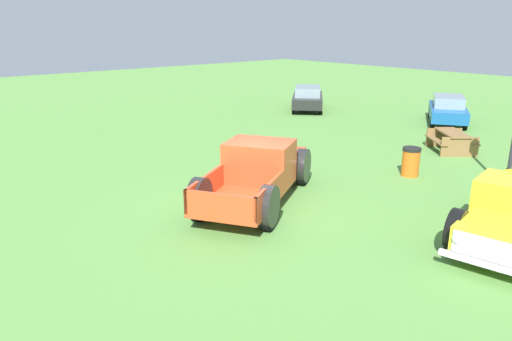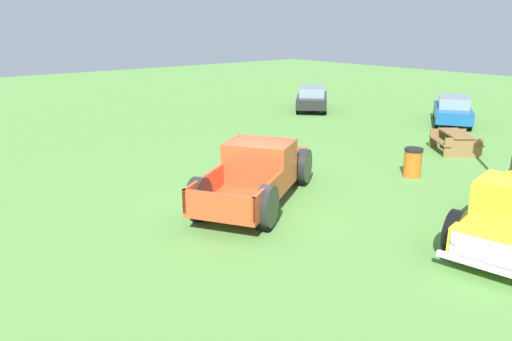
{
  "view_description": "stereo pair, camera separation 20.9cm",
  "coord_description": "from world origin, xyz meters",
  "views": [
    {
      "loc": [
        9.49,
        -7.97,
        4.81
      ],
      "look_at": [
        -0.18,
        0.33,
        0.9
      ],
      "focal_mm": 33.86,
      "sensor_mm": 36.0,
      "label": 1
    },
    {
      "loc": [
        9.63,
        -7.81,
        4.81
      ],
      "look_at": [
        -0.18,
        0.33,
        0.9
      ],
      "focal_mm": 33.86,
      "sensor_mm": 36.0,
      "label": 2
    }
  ],
  "objects": [
    {
      "name": "ground_plane",
      "position": [
        0.0,
        0.0,
        0.0
      ],
      "size": [
        80.0,
        80.0,
        0.0
      ],
      "primitive_type": "plane",
      "color": "#5B9342"
    },
    {
      "name": "pickup_truck_foreground",
      "position": [
        -0.38,
        0.66,
        0.79
      ],
      "size": [
        4.39,
        5.6,
        1.65
      ],
      "color": "#D14723",
      "rests_on": "ground_plane"
    },
    {
      "name": "sedan_distant_a",
      "position": [
        -9.57,
        12.28,
        0.71
      ],
      "size": [
        3.95,
        4.08,
        1.35
      ],
      "color": "black",
      "rests_on": "ground_plane"
    },
    {
      "name": "sedan_distant_b",
      "position": [
        -2.37,
        14.79,
        0.7
      ],
      "size": [
        3.53,
        4.27,
        1.34
      ],
      "color": "#195699",
      "rests_on": "ground_plane"
    },
    {
      "name": "picnic_table",
      "position": [
        0.59,
        9.68,
        0.49
      ],
      "size": [
        2.33,
        2.3,
        0.78
      ],
      "color": "olive",
      "rests_on": "ground_plane"
    },
    {
      "name": "trash_can",
      "position": [
        1.31,
        5.7,
        0.48
      ],
      "size": [
        0.59,
        0.59,
        0.95
      ],
      "color": "orange",
      "rests_on": "ground_plane"
    }
  ]
}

